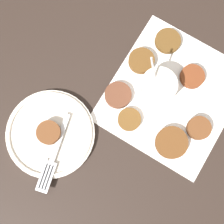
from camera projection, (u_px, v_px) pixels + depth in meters
ground_plane at (172, 95)px, 0.78m from camera, size 4.00×4.00×0.00m
napkin at (171, 93)px, 0.78m from camera, size 0.34×0.31×0.00m
sauce_bowl at (157, 88)px, 0.75m from camera, size 0.09×0.09×0.13m
fritter_0 at (168, 41)px, 0.79m from camera, size 0.07×0.07×0.01m
fritter_1 at (192, 77)px, 0.77m from camera, size 0.06×0.06×0.02m
fritter_2 at (129, 119)px, 0.76m from camera, size 0.06×0.06×0.01m
fritter_3 at (171, 143)px, 0.74m from camera, size 0.08×0.08×0.02m
fritter_4 at (199, 128)px, 0.75m from camera, size 0.06×0.06×0.02m
fritter_5 at (118, 95)px, 0.77m from camera, size 0.07×0.07×0.01m
fritter_6 at (141, 61)px, 0.78m from camera, size 0.07×0.07×0.02m
serving_plate at (50, 134)px, 0.75m from camera, size 0.21×0.21×0.02m
fritter_on_plate at (49, 133)px, 0.73m from camera, size 0.06×0.06×0.02m
fork at (52, 161)px, 0.73m from camera, size 0.19×0.07×0.00m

